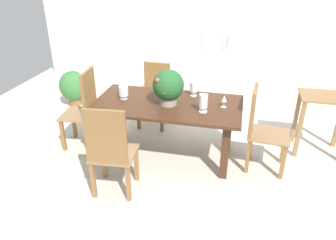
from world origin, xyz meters
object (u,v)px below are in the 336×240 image
Objects in this scene: crystal_vase_right at (203,102)px; wine_bottle_clear at (203,42)px; chair_foot_end at (260,126)px; chair_near_left at (110,149)px; crystal_vase_left at (123,91)px; wine_bottle_amber at (224,41)px; crystal_vase_center_near at (194,88)px; kitchen_counter at (211,75)px; dining_table at (168,112)px; potted_plant_floor at (73,87)px; chair_far_left at (155,91)px; flower_centerpiece at (168,86)px; side_table at (323,112)px; wine_bottle_green at (228,44)px; chair_head_end at (84,106)px.

crystal_vase_right is 0.70× the size of wine_bottle_clear.
chair_foot_end is 0.96× the size of chair_near_left.
wine_bottle_amber is (1.06, 2.12, 0.20)m from crystal_vase_left.
crystal_vase_center_near is at bearing -123.69° from chair_near_left.
chair_foot_end reaches higher than kitchen_counter.
dining_table is 1.12m from chair_foot_end.
crystal_vase_right is 0.81× the size of wine_bottle_amber.
crystal_vase_right is 2.81m from potted_plant_floor.
kitchen_counter is (0.73, 1.10, -0.05)m from chair_far_left.
flower_centerpiece is 1.64× the size of wine_bottle_amber.
side_table is at bearing 8.79° from crystal_vase_center_near.
wine_bottle_clear is at bearing 84.91° from dining_table.
crystal_vase_right is (0.18, -0.44, 0.01)m from crystal_vase_center_near.
flower_centerpiece is 0.71× the size of potted_plant_floor.
wine_bottle_green is (0.57, 1.87, 0.09)m from flower_centerpiece.
side_table is (1.89, 0.54, -0.05)m from dining_table.
chair_head_end is 6.41× the size of crystal_vase_left.
wine_bottle_amber is at bearing 77.27° from flower_centerpiece.
chair_head_end is 3.50× the size of wine_bottle_clear.
wine_bottle_amber reaches higher than crystal_vase_right.
crystal_vase_center_near is 1.61m from wine_bottle_clear.
crystal_vase_right is at bearing -29.68° from potted_plant_floor.
chair_far_left is 4.38× the size of crystal_vase_right.
chair_far_left is 0.88× the size of chair_near_left.
potted_plant_floor is (-1.39, 1.21, -0.51)m from crystal_vase_left.
side_table is (1.72, -1.34, -0.48)m from wine_bottle_clear.
dining_table is at bearing 84.16° from chair_head_end.
chair_far_left is 1.79m from chair_near_left.
crystal_vase_center_near is (0.67, -0.60, 0.33)m from chair_far_left.
crystal_vase_left is at bearing 176.31° from flower_centerpiece.
chair_near_left reaches higher than potted_plant_floor.
chair_foot_end is 1.27× the size of side_table.
side_table is 1.31× the size of potted_plant_floor.
wine_bottle_clear is at bearing 85.41° from flower_centerpiece.
crystal_vase_right is (1.57, -0.16, 0.28)m from chair_head_end.
crystal_vase_left is 1.02m from crystal_vase_right.
flower_centerpiece is 2.10m from kitchen_counter.
chair_foot_end is 1.67× the size of potted_plant_floor.
chair_far_left is 0.96m from crystal_vase_center_near.
flower_centerpiece is 1.36× the size of wine_bottle_green.
wine_bottle_amber reaches higher than dining_table.
flower_centerpiece is 2.57× the size of crystal_vase_left.
potted_plant_floor is (-3.07, 1.21, -0.22)m from chair_foot_end.
chair_head_end is 1.14m from chair_far_left.
wine_bottle_amber reaches higher than side_table.
chair_head_end is at bearing 177.96° from flower_centerpiece.
side_table is (2.29, 1.44, -0.00)m from chair_near_left.
flower_centerpiece is (1.14, -0.04, 0.39)m from chair_head_end.
wine_bottle_green reaches higher than potted_plant_floor.
wine_bottle_amber is (0.23, 1.84, 0.19)m from crystal_vase_center_near.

